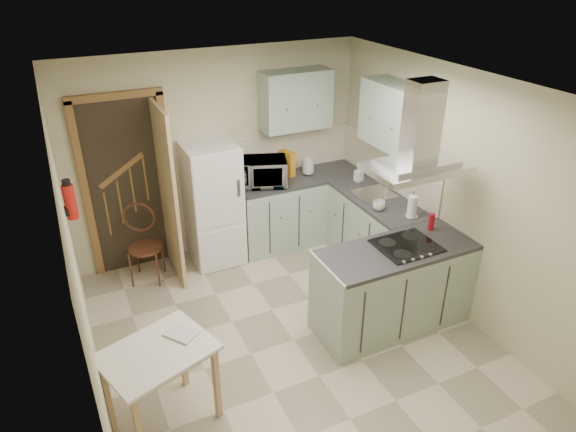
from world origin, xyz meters
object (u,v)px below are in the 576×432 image
extractor_hood (416,167)px  fridge (213,204)px  bentwood_chair (145,248)px  drop_leaf_table (162,388)px  peninsula (394,287)px  microwave (262,172)px

extractor_hood → fridge: bearing=123.8°
bentwood_chair → fridge: bearing=31.1°
drop_leaf_table → bentwood_chair: 2.16m
peninsula → bentwood_chair: peninsula is taller
microwave → drop_leaf_table: bearing=-109.4°
bentwood_chair → microwave: 1.63m
fridge → peninsula: 2.35m
drop_leaf_table → microwave: microwave is taller
fridge → drop_leaf_table: 2.56m
drop_leaf_table → bentwood_chair: bearing=63.0°
bentwood_chair → microwave: size_ratio=1.45×
peninsula → bentwood_chair: 2.81m
extractor_hood → microwave: 2.18m
drop_leaf_table → bentwood_chair: bentwood_chair is taller
extractor_hood → microwave: bearing=109.6°
drop_leaf_table → microwave: 2.94m
peninsula → microwave: size_ratio=2.63×
peninsula → extractor_hood: bearing=0.0°
peninsula → bentwood_chair: (-2.09, 1.87, -0.02)m
extractor_hood → peninsula: bearing=180.0°
bentwood_chair → microwave: bearing=27.2°
drop_leaf_table → extractor_hood: bearing=-12.8°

